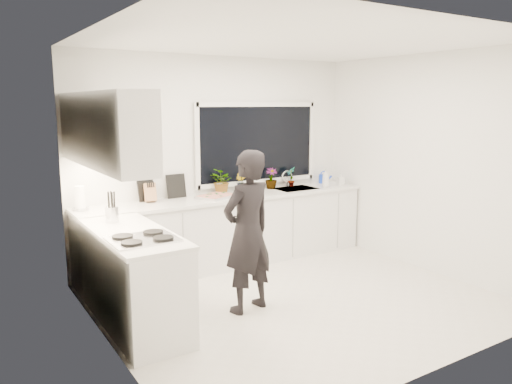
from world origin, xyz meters
TOP-DOWN VIEW (x-y plane):
  - floor at (0.00, 0.00)m, footprint 4.00×3.50m
  - wall_back at (0.00, 1.76)m, footprint 4.00×0.02m
  - wall_left at (-2.01, 0.00)m, footprint 0.02×3.50m
  - wall_right at (2.01, 0.00)m, footprint 0.02×3.50m
  - ceiling at (0.00, 0.00)m, footprint 4.00×3.50m
  - window at (0.60, 1.73)m, footprint 1.80×0.02m
  - base_cabinets_back at (0.00, 1.45)m, footprint 3.92×0.58m
  - base_cabinets_left at (-1.67, 0.35)m, footprint 0.58×1.60m
  - countertop_back at (0.00, 1.44)m, footprint 3.94×0.62m
  - countertop_left at (-1.67, 0.35)m, footprint 0.62×1.60m
  - upper_cabinets at (-1.79, 0.70)m, footprint 0.34×2.10m
  - sink at (1.05, 1.45)m, footprint 0.58×0.42m
  - faucet at (1.05, 1.65)m, footprint 0.03×0.03m
  - stovetop at (-1.69, -0.00)m, footprint 0.56×0.48m
  - person at (-0.58, 0.06)m, footprint 0.67×0.51m
  - pizza_tray at (-0.21, 1.42)m, footprint 0.55×0.48m
  - pizza at (-0.21, 1.42)m, footprint 0.50×0.43m
  - watering_can at (1.69, 1.61)m, footprint 0.16×0.16m
  - paper_towel_roll at (-1.85, 1.55)m, footprint 0.11×0.11m
  - knife_block at (-1.02, 1.59)m, footprint 0.14×0.12m
  - utensil_crock at (-1.72, 0.80)m, footprint 0.16×0.16m
  - picture_frame_large at (-1.04, 1.69)m, footprint 0.22×0.07m
  - picture_frame_small at (-0.64, 1.69)m, footprint 0.25×0.03m
  - herb_plants at (0.25, 1.61)m, footprint 1.34×0.34m
  - soap_bottles at (1.57, 1.30)m, footprint 0.41×0.15m

SIDE VIEW (x-z plane):
  - floor at x=0.00m, z-range -0.02..0.00m
  - base_cabinets_back at x=0.00m, z-range 0.00..0.88m
  - base_cabinets_left at x=-1.67m, z-range 0.00..0.88m
  - person at x=-0.58m, z-range 0.00..1.65m
  - sink at x=1.05m, z-range 0.80..0.94m
  - countertop_back at x=0.00m, z-range 0.88..0.92m
  - countertop_left at x=-1.67m, z-range 0.88..0.92m
  - stovetop at x=-1.69m, z-range 0.92..0.95m
  - pizza_tray at x=-0.21m, z-range 0.92..0.95m
  - pizza at x=-0.21m, z-range 0.95..0.96m
  - watering_can at x=1.69m, z-range 0.92..1.05m
  - utensil_crock at x=-1.72m, z-range 0.92..1.08m
  - faucet at x=1.05m, z-range 0.92..1.14m
  - knife_block at x=-1.02m, z-range 0.92..1.14m
  - soap_bottles at x=1.57m, z-range 0.91..1.18m
  - paper_towel_roll at x=-1.85m, z-range 0.92..1.18m
  - picture_frame_large at x=-1.04m, z-range 0.92..1.20m
  - picture_frame_small at x=-0.64m, z-range 0.92..1.22m
  - herb_plants at x=0.25m, z-range 0.91..1.25m
  - wall_back at x=0.00m, z-range 0.00..2.70m
  - wall_left at x=-2.01m, z-range 0.00..2.70m
  - wall_right at x=2.01m, z-range 0.00..2.70m
  - window at x=0.60m, z-range 1.05..2.05m
  - upper_cabinets at x=-1.79m, z-range 1.50..2.20m
  - ceiling at x=0.00m, z-range 2.70..2.72m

